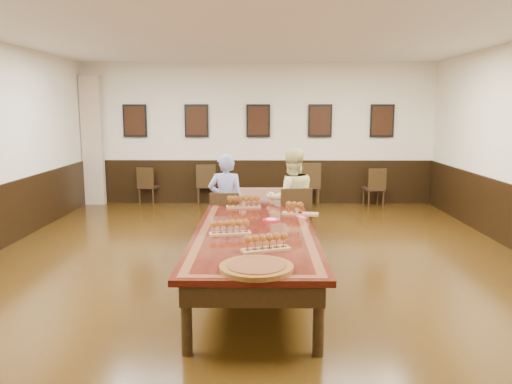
{
  "coord_description": "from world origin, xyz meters",
  "views": [
    {
      "loc": [
        0.08,
        -6.45,
        2.15
      ],
      "look_at": [
        0.0,
        0.5,
        1.0
      ],
      "focal_mm": 35.0,
      "sensor_mm": 36.0,
      "label": 1
    }
  ],
  "objects_px": {
    "chair_woman": "(293,219)",
    "spare_chair_c": "(309,185)",
    "spare_chair_d": "(374,187)",
    "person_woman": "(291,199)",
    "carved_platter": "(256,267)",
    "spare_chair_a": "(149,185)",
    "conference_table": "(256,227)",
    "person_man": "(226,202)",
    "spare_chair_b": "(206,184)",
    "chair_man": "(226,221)"
  },
  "relations": [
    {
      "from": "chair_woman",
      "to": "spare_chair_c",
      "type": "bearing_deg",
      "value": -109.52
    },
    {
      "from": "spare_chair_d",
      "to": "person_woman",
      "type": "height_order",
      "value": "person_woman"
    },
    {
      "from": "spare_chair_c",
      "to": "person_woman",
      "type": "height_order",
      "value": "person_woman"
    },
    {
      "from": "spare_chair_c",
      "to": "carved_platter",
      "type": "relative_size",
      "value": 1.2
    },
    {
      "from": "spare_chair_a",
      "to": "conference_table",
      "type": "distance_m",
      "value": 5.46
    },
    {
      "from": "spare_chair_a",
      "to": "conference_table",
      "type": "xyz_separation_m",
      "value": [
        2.51,
        -4.85,
        0.18
      ]
    },
    {
      "from": "carved_platter",
      "to": "spare_chair_c",
      "type": "bearing_deg",
      "value": 80.69
    },
    {
      "from": "chair_woman",
      "to": "person_woman",
      "type": "bearing_deg",
      "value": -90.0
    },
    {
      "from": "spare_chair_c",
      "to": "person_woman",
      "type": "relative_size",
      "value": 0.63
    },
    {
      "from": "spare_chair_a",
      "to": "spare_chair_c",
      "type": "relative_size",
      "value": 0.86
    },
    {
      "from": "person_man",
      "to": "person_woman",
      "type": "relative_size",
      "value": 0.94
    },
    {
      "from": "spare_chair_d",
      "to": "spare_chair_c",
      "type": "bearing_deg",
      "value": -7.56
    },
    {
      "from": "spare_chair_a",
      "to": "person_man",
      "type": "distance_m",
      "value": 4.27
    },
    {
      "from": "person_woman",
      "to": "carved_platter",
      "type": "relative_size",
      "value": 1.9
    },
    {
      "from": "chair_woman",
      "to": "spare_chair_b",
      "type": "relative_size",
      "value": 1.08
    },
    {
      "from": "person_man",
      "to": "conference_table",
      "type": "xyz_separation_m",
      "value": [
        0.47,
        -1.11,
        -0.13
      ]
    },
    {
      "from": "spare_chair_a",
      "to": "spare_chair_b",
      "type": "relative_size",
      "value": 0.92
    },
    {
      "from": "person_woman",
      "to": "spare_chair_c",
      "type": "bearing_deg",
      "value": -110.1
    },
    {
      "from": "carved_platter",
      "to": "spare_chair_a",
      "type": "bearing_deg",
      "value": 109.81
    },
    {
      "from": "person_woman",
      "to": "conference_table",
      "type": "bearing_deg",
      "value": 53.48
    },
    {
      "from": "spare_chair_c",
      "to": "carved_platter",
      "type": "height_order",
      "value": "spare_chair_c"
    },
    {
      "from": "person_man",
      "to": "conference_table",
      "type": "distance_m",
      "value": 1.21
    },
    {
      "from": "spare_chair_c",
      "to": "chair_woman",
      "type": "bearing_deg",
      "value": 82.41
    },
    {
      "from": "spare_chair_d",
      "to": "conference_table",
      "type": "xyz_separation_m",
      "value": [
        -2.59,
        -4.58,
        0.17
      ]
    },
    {
      "from": "person_man",
      "to": "spare_chair_d",
      "type": "bearing_deg",
      "value": -131.05
    },
    {
      "from": "spare_chair_c",
      "to": "person_man",
      "type": "bearing_deg",
      "value": 66.66
    },
    {
      "from": "chair_man",
      "to": "spare_chair_c",
      "type": "distance_m",
      "value": 3.9
    },
    {
      "from": "spare_chair_a",
      "to": "chair_man",
      "type": "bearing_deg",
      "value": 129.35
    },
    {
      "from": "spare_chair_d",
      "to": "carved_platter",
      "type": "relative_size",
      "value": 1.06
    },
    {
      "from": "spare_chair_c",
      "to": "spare_chair_d",
      "type": "bearing_deg",
      "value": -177.34
    },
    {
      "from": "spare_chair_a",
      "to": "spare_chair_d",
      "type": "height_order",
      "value": "spare_chair_d"
    },
    {
      "from": "chair_woman",
      "to": "carved_platter",
      "type": "bearing_deg",
      "value": 70.55
    },
    {
      "from": "chair_woman",
      "to": "spare_chair_c",
      "type": "relative_size",
      "value": 1.01
    },
    {
      "from": "chair_man",
      "to": "spare_chair_b",
      "type": "distance_m",
      "value": 3.86
    },
    {
      "from": "chair_man",
      "to": "carved_platter",
      "type": "distance_m",
      "value": 3.28
    },
    {
      "from": "chair_man",
      "to": "carved_platter",
      "type": "xyz_separation_m",
      "value": [
        0.5,
        -3.23,
        0.31
      ]
    },
    {
      "from": "spare_chair_b",
      "to": "conference_table",
      "type": "height_order",
      "value": "spare_chair_b"
    },
    {
      "from": "conference_table",
      "to": "carved_platter",
      "type": "height_order",
      "value": "carved_platter"
    },
    {
      "from": "spare_chair_c",
      "to": "person_man",
      "type": "xyz_separation_m",
      "value": [
        -1.61,
        -3.45,
        0.24
      ]
    },
    {
      "from": "person_man",
      "to": "person_woman",
      "type": "height_order",
      "value": "person_woman"
    },
    {
      "from": "spare_chair_a",
      "to": "spare_chair_c",
      "type": "xyz_separation_m",
      "value": [
        3.66,
        -0.3,
        0.07
      ]
    },
    {
      "from": "spare_chair_b",
      "to": "spare_chair_c",
      "type": "relative_size",
      "value": 0.94
    },
    {
      "from": "chair_man",
      "to": "carved_platter",
      "type": "height_order",
      "value": "chair_man"
    },
    {
      "from": "spare_chair_a",
      "to": "carved_platter",
      "type": "xyz_separation_m",
      "value": [
        2.55,
        -7.07,
        0.34
      ]
    },
    {
      "from": "spare_chair_c",
      "to": "person_woman",
      "type": "bearing_deg",
      "value": 81.83
    },
    {
      "from": "chair_man",
      "to": "person_man",
      "type": "bearing_deg",
      "value": -90.0
    },
    {
      "from": "chair_woman",
      "to": "person_woman",
      "type": "relative_size",
      "value": 0.64
    },
    {
      "from": "spare_chair_c",
      "to": "spare_chair_a",
      "type": "bearing_deg",
      "value": -2.87
    },
    {
      "from": "person_woman",
      "to": "spare_chair_d",
      "type": "bearing_deg",
      "value": -130.59
    },
    {
      "from": "person_woman",
      "to": "carved_platter",
      "type": "bearing_deg",
      "value": 71.17
    }
  ]
}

